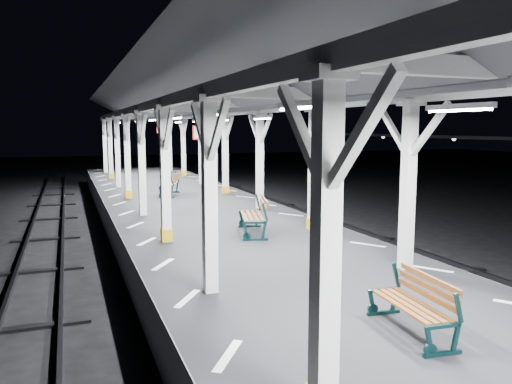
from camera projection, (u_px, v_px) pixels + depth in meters
ground at (273, 297)px, 11.21m from camera, size 120.00×120.00×0.00m
platform at (273, 276)px, 11.14m from camera, size 6.00×50.00×1.00m
hazard_stripes_left at (163, 264)px, 10.21m from camera, size 1.00×48.00×0.01m
hazard_stripes_right at (368, 245)px, 11.94m from camera, size 1.00×48.00×0.01m
track_left at (30, 325)px, 9.44m from camera, size 2.20×60.00×0.16m
track_right at (451, 271)px, 12.95m from camera, size 2.20×60.00×0.16m
canopy at (274, 91)px, 10.60m from camera, size 5.40×49.00×4.65m
bench_near at (417, 303)px, 6.78m from camera, size 0.68×1.52×0.80m
bench_mid at (256, 215)px, 13.12m from camera, size 1.09×1.87×0.96m
bench_far at (172, 183)px, 20.56m from camera, size 1.16×1.84×0.94m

